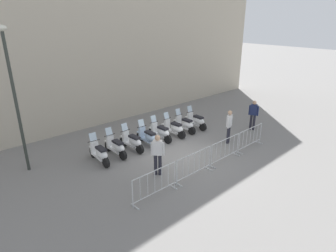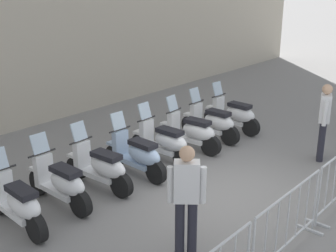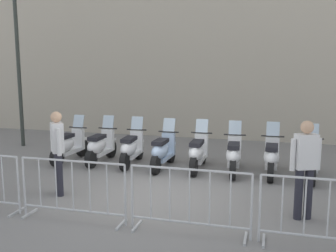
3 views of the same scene
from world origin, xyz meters
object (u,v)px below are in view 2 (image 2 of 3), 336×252
at_px(motorcycle_3, 137,155).
at_px(motorcycle_1, 61,183).
at_px(barrier_segment_1, 287,225).
at_px(motorcycle_6, 212,123).
at_px(officer_by_barriers, 324,118).
at_px(motorcycle_4, 164,142).
at_px(officer_mid_plaza, 186,196).
at_px(motorcycle_7, 234,115).
at_px(motorcycle_2, 101,167).
at_px(motorcycle_5, 191,132).
at_px(motorcycle_0, 18,204).

bearing_deg(motorcycle_3, motorcycle_1, -171.81).
xyz_separation_m(motorcycle_1, barrier_segment_1, (1.96, -3.37, 0.07)).
relative_size(motorcycle_1, motorcycle_6, 1.00).
relative_size(barrier_segment_1, officer_by_barriers, 1.10).
bearing_deg(motorcycle_6, motorcycle_4, -168.72).
height_order(officer_mid_plaza, officer_by_barriers, same).
height_order(motorcycle_6, barrier_segment_1, motorcycle_6).
bearing_deg(motorcycle_7, officer_by_barriers, -86.27).
bearing_deg(motorcycle_1, officer_mid_plaza, -71.85).
bearing_deg(motorcycle_3, motorcycle_7, 11.98).
bearing_deg(motorcycle_3, officer_mid_plaza, -109.56).
xyz_separation_m(motorcycle_2, motorcycle_7, (4.41, 0.84, 0.00)).
bearing_deg(barrier_segment_1, officer_mid_plaza, 141.94).
bearing_deg(motorcycle_6, officer_by_barriers, -66.25).
bearing_deg(motorcycle_7, motorcycle_5, -168.34).
bearing_deg(motorcycle_7, motorcycle_0, -168.23).
bearing_deg(motorcycle_3, motorcycle_4, 16.57).
height_order(motorcycle_4, barrier_segment_1, motorcycle_4).
relative_size(motorcycle_0, barrier_segment_1, 0.90).
xyz_separation_m(motorcycle_6, officer_mid_plaza, (-3.60, -3.34, 0.53)).
bearing_deg(motorcycle_7, motorcycle_4, -169.56).
bearing_deg(motorcycle_2, officer_by_barriers, -20.30).
bearing_deg(motorcycle_2, motorcycle_7, 10.72).
bearing_deg(motorcycle_2, barrier_segment_1, -73.21).
xyz_separation_m(motorcycle_3, motorcycle_7, (3.52, 0.75, 0.00)).
bearing_deg(motorcycle_5, barrier_segment_1, -111.62).
distance_m(motorcycle_1, officer_mid_plaza, 2.66).
relative_size(motorcycle_0, motorcycle_7, 1.00).
relative_size(motorcycle_6, barrier_segment_1, 0.90).
xyz_separation_m(motorcycle_4, motorcycle_7, (2.65, 0.49, 0.00)).
relative_size(motorcycle_2, motorcycle_5, 1.00).
relative_size(motorcycle_1, officer_by_barriers, 0.99).
height_order(motorcycle_2, motorcycle_5, same).
height_order(motorcycle_2, motorcycle_7, same).
bearing_deg(motorcycle_0, motorcycle_4, 12.77).
bearing_deg(motorcycle_2, motorcycle_1, -169.29).
height_order(motorcycle_0, barrier_segment_1, motorcycle_0).
relative_size(motorcycle_2, officer_mid_plaza, 0.98).
relative_size(motorcycle_1, motorcycle_7, 1.00).
xyz_separation_m(motorcycle_5, motorcycle_7, (1.75, 0.36, 0.00)).
height_order(motorcycle_0, motorcycle_4, same).
relative_size(motorcycle_0, motorcycle_6, 1.00).
bearing_deg(motorcycle_6, motorcycle_7, 8.77).
bearing_deg(motorcycle_4, motorcycle_3, -163.43).
relative_size(motorcycle_4, motorcycle_6, 1.00).
bearing_deg(motorcycle_0, motorcycle_1, 18.03).
relative_size(motorcycle_0, motorcycle_2, 1.01).
height_order(motorcycle_2, motorcycle_4, same).
height_order(motorcycle_1, officer_mid_plaza, officer_mid_plaza).
relative_size(motorcycle_4, motorcycle_7, 0.99).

